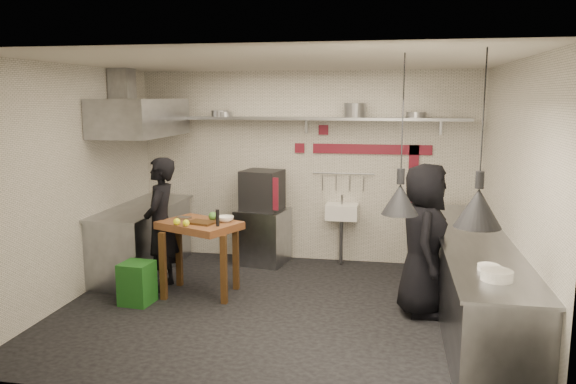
% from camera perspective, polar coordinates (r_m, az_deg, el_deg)
% --- Properties ---
extents(floor, '(5.00, 5.00, 0.00)m').
position_cam_1_polar(floor, '(6.64, -0.97, -11.75)').
color(floor, black).
rests_on(floor, ground).
extents(ceiling, '(5.00, 5.00, 0.00)m').
position_cam_1_polar(ceiling, '(6.20, -1.04, 13.13)').
color(ceiling, beige).
rests_on(ceiling, floor).
extents(wall_back, '(5.00, 0.04, 2.80)m').
position_cam_1_polar(wall_back, '(8.32, 1.89, 2.56)').
color(wall_back, beige).
rests_on(wall_back, floor).
extents(wall_front, '(5.00, 0.04, 2.80)m').
position_cam_1_polar(wall_front, '(4.28, -6.65, -4.25)').
color(wall_front, beige).
rests_on(wall_front, floor).
extents(wall_left, '(0.04, 4.20, 2.80)m').
position_cam_1_polar(wall_left, '(7.20, -20.91, 0.83)').
color(wall_left, beige).
rests_on(wall_left, floor).
extents(wall_right, '(0.04, 4.20, 2.80)m').
position_cam_1_polar(wall_right, '(6.28, 21.97, -0.44)').
color(wall_right, beige).
rests_on(wall_right, floor).
extents(red_band_horiz, '(1.70, 0.02, 0.14)m').
position_cam_1_polar(red_band_horiz, '(8.18, 8.49, 4.32)').
color(red_band_horiz, maroon).
rests_on(red_band_horiz, wall_back).
extents(red_band_vert, '(0.14, 0.02, 1.10)m').
position_cam_1_polar(red_band_vert, '(8.24, 12.58, 0.86)').
color(red_band_vert, maroon).
rests_on(red_band_vert, wall_back).
extents(red_tile_a, '(0.14, 0.02, 0.14)m').
position_cam_1_polar(red_tile_a, '(8.22, 3.62, 6.31)').
color(red_tile_a, maroon).
rests_on(red_tile_a, wall_back).
extents(red_tile_b, '(0.14, 0.02, 0.14)m').
position_cam_1_polar(red_tile_b, '(8.29, 1.19, 4.49)').
color(red_tile_b, maroon).
rests_on(red_tile_b, wall_back).
extents(back_shelf, '(4.60, 0.34, 0.04)m').
position_cam_1_polar(back_shelf, '(8.08, 1.72, 7.48)').
color(back_shelf, gray).
rests_on(back_shelf, wall_back).
extents(shelf_bracket_left, '(0.04, 0.06, 0.24)m').
position_cam_1_polar(shelf_bracket_left, '(8.73, -10.64, 6.82)').
color(shelf_bracket_left, gray).
rests_on(shelf_bracket_left, wall_back).
extents(shelf_bracket_mid, '(0.04, 0.06, 0.24)m').
position_cam_1_polar(shelf_bracket_mid, '(8.24, 1.88, 6.82)').
color(shelf_bracket_mid, gray).
rests_on(shelf_bracket_mid, wall_back).
extents(shelf_bracket_right, '(0.04, 0.06, 0.24)m').
position_cam_1_polar(shelf_bracket_right, '(8.17, 15.26, 6.47)').
color(shelf_bracket_right, gray).
rests_on(shelf_bracket_right, wall_back).
extents(pan_far_left, '(0.32, 0.32, 0.09)m').
position_cam_1_polar(pan_far_left, '(8.37, -6.93, 7.93)').
color(pan_far_left, gray).
rests_on(pan_far_left, back_shelf).
extents(pan_mid_left, '(0.31, 0.31, 0.07)m').
position_cam_1_polar(pan_mid_left, '(8.35, -6.49, 7.87)').
color(pan_mid_left, gray).
rests_on(pan_mid_left, back_shelf).
extents(stock_pot, '(0.33, 0.33, 0.20)m').
position_cam_1_polar(stock_pot, '(8.00, 6.80, 8.26)').
color(stock_pot, gray).
rests_on(stock_pot, back_shelf).
extents(pan_right, '(0.29, 0.29, 0.08)m').
position_cam_1_polar(pan_right, '(7.99, 12.84, 7.65)').
color(pan_right, gray).
rests_on(pan_right, back_shelf).
extents(oven_stand, '(0.78, 0.73, 0.80)m').
position_cam_1_polar(oven_stand, '(8.28, -2.58, -4.51)').
color(oven_stand, gray).
rests_on(oven_stand, floor).
extents(combi_oven, '(0.62, 0.59, 0.58)m').
position_cam_1_polar(combi_oven, '(8.13, -2.64, 0.18)').
color(combi_oven, black).
rests_on(combi_oven, oven_stand).
extents(oven_door, '(0.46, 0.11, 0.46)m').
position_cam_1_polar(oven_door, '(7.88, -2.56, -0.12)').
color(oven_door, maroon).
rests_on(oven_door, combi_oven).
extents(oven_glass, '(0.32, 0.07, 0.34)m').
position_cam_1_polar(oven_glass, '(7.90, -2.86, -0.09)').
color(oven_glass, black).
rests_on(oven_glass, oven_door).
extents(hand_sink, '(0.46, 0.34, 0.22)m').
position_cam_1_polar(hand_sink, '(8.18, 5.49, -2.00)').
color(hand_sink, white).
rests_on(hand_sink, wall_back).
extents(sink_tap, '(0.03, 0.03, 0.14)m').
position_cam_1_polar(sink_tap, '(8.14, 5.51, -0.76)').
color(sink_tap, gray).
rests_on(sink_tap, hand_sink).
extents(sink_drain, '(0.06, 0.06, 0.66)m').
position_cam_1_polar(sink_drain, '(8.24, 5.42, -5.05)').
color(sink_drain, gray).
rests_on(sink_drain, floor).
extents(utensil_rail, '(0.90, 0.02, 0.02)m').
position_cam_1_polar(utensil_rail, '(8.23, 5.64, 1.88)').
color(utensil_rail, gray).
rests_on(utensil_rail, wall_back).
extents(counter_right, '(0.70, 3.80, 0.90)m').
position_cam_1_polar(counter_right, '(6.44, 18.35, -8.71)').
color(counter_right, gray).
rests_on(counter_right, floor).
extents(counter_right_top, '(0.76, 3.90, 0.03)m').
position_cam_1_polar(counter_right_top, '(6.31, 18.57, -4.69)').
color(counter_right_top, gray).
rests_on(counter_right_top, counter_right).
extents(plate_stack, '(0.28, 0.28, 0.09)m').
position_cam_1_polar(plate_stack, '(4.97, 20.46, -7.94)').
color(plate_stack, white).
rests_on(plate_stack, counter_right_top).
extents(small_bowl_right, '(0.22, 0.22, 0.05)m').
position_cam_1_polar(small_bowl_right, '(5.23, 19.72, -7.23)').
color(small_bowl_right, white).
rests_on(small_bowl_right, counter_right_top).
extents(counter_left, '(0.70, 1.90, 0.90)m').
position_cam_1_polar(counter_left, '(8.12, -14.54, -4.74)').
color(counter_left, gray).
rests_on(counter_left, floor).
extents(counter_left_top, '(0.76, 2.00, 0.03)m').
position_cam_1_polar(counter_left_top, '(8.02, -14.68, -1.52)').
color(counter_left_top, gray).
rests_on(counter_left_top, counter_left).
extents(extractor_hood, '(0.78, 1.60, 0.50)m').
position_cam_1_polar(extractor_hood, '(7.86, -14.73, 7.33)').
color(extractor_hood, gray).
rests_on(extractor_hood, ceiling).
extents(hood_duct, '(0.28, 0.28, 0.50)m').
position_cam_1_polar(hood_duct, '(7.97, -16.50, 10.16)').
color(hood_duct, gray).
rests_on(hood_duct, ceiling).
extents(green_bin, '(0.38, 0.38, 0.50)m').
position_cam_1_polar(green_bin, '(6.95, -15.08, -8.92)').
color(green_bin, '#1C5A1B').
rests_on(green_bin, floor).
extents(prep_table, '(1.10, 0.96, 0.92)m').
position_cam_1_polar(prep_table, '(7.05, -8.90, -6.66)').
color(prep_table, brown).
rests_on(prep_table, floor).
extents(cutting_board, '(0.37, 0.30, 0.02)m').
position_cam_1_polar(cutting_board, '(6.83, -8.80, -3.08)').
color(cutting_board, '#462B12').
rests_on(cutting_board, prep_table).
extents(pepper_mill, '(0.05, 0.05, 0.20)m').
position_cam_1_polar(pepper_mill, '(6.64, -7.17, -2.63)').
color(pepper_mill, black).
rests_on(pepper_mill, prep_table).
extents(lemon_a, '(0.09, 0.09, 0.08)m').
position_cam_1_polar(lemon_a, '(6.80, -11.23, -2.98)').
color(lemon_a, '#F1FF1B').
rests_on(lemon_a, prep_table).
extents(lemon_b, '(0.11, 0.11, 0.08)m').
position_cam_1_polar(lemon_b, '(6.72, -10.32, -3.12)').
color(lemon_b, '#F1FF1B').
rests_on(lemon_b, prep_table).
extents(veg_ball, '(0.14, 0.14, 0.11)m').
position_cam_1_polar(veg_ball, '(6.99, -7.66, -2.44)').
color(veg_ball, '#478634').
rests_on(veg_ball, prep_table).
extents(steel_tray, '(0.17, 0.13, 0.03)m').
position_cam_1_polar(steel_tray, '(7.10, -10.52, -2.62)').
color(steel_tray, gray).
rests_on(steel_tray, prep_table).
extents(bowl, '(0.22, 0.22, 0.06)m').
position_cam_1_polar(bowl, '(6.89, -6.38, -2.74)').
color(bowl, white).
rests_on(bowl, prep_table).
extents(heat_lamp_near, '(0.35, 0.35, 1.43)m').
position_cam_1_polar(heat_lamp_near, '(5.09, 11.52, 5.65)').
color(heat_lamp_near, black).
rests_on(heat_lamp_near, ceiling).
extents(heat_lamp_far, '(0.48, 0.48, 1.42)m').
position_cam_1_polar(heat_lamp_far, '(4.69, 19.11, 5.07)').
color(heat_lamp_far, black).
rests_on(heat_lamp_far, ceiling).
extents(chef_left, '(0.46, 0.65, 1.68)m').
position_cam_1_polar(chef_left, '(7.24, -12.80, -3.21)').
color(chef_left, black).
rests_on(chef_left, floor).
extents(chef_right, '(0.55, 0.84, 1.71)m').
position_cam_1_polar(chef_right, '(6.43, 13.62, -4.74)').
color(chef_right, black).
rests_on(chef_right, floor).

